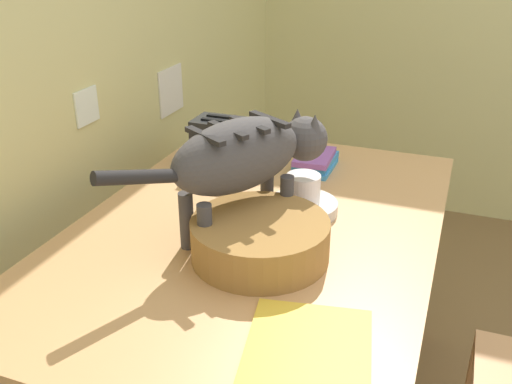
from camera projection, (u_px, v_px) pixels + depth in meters
The scene contains 9 objects.
wall_rear at pixel (9, 17), 1.50m from camera, with size 4.32×0.11×2.50m.
dining_table at pixel (256, 252), 1.59m from camera, with size 1.39×0.94×0.73m.
cat at pixel (247, 156), 1.42m from camera, with size 0.59×0.38×0.32m.
saucer_bowl at pixel (303, 207), 1.62m from camera, with size 0.20×0.20×0.03m, color beige.
coffee_mug at pixel (304, 188), 1.60m from camera, with size 0.14×0.10×0.08m.
magazine at pixel (308, 347), 1.10m from camera, with size 0.27×0.24×0.01m, color gold.
book_stack at pixel (315, 161), 1.90m from camera, with size 0.20×0.12×0.05m.
wicker_basket at pixel (260, 238), 1.39m from camera, with size 0.34×0.34×0.10m.
toaster at pixel (225, 145), 1.87m from camera, with size 0.12×0.20×0.18m.
Camera 1 is at (-1.23, 0.71, 1.47)m, focal length 40.30 mm.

